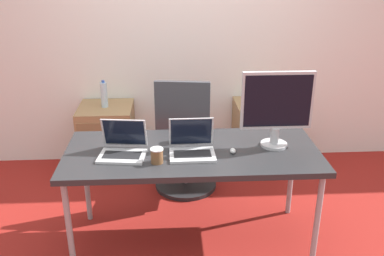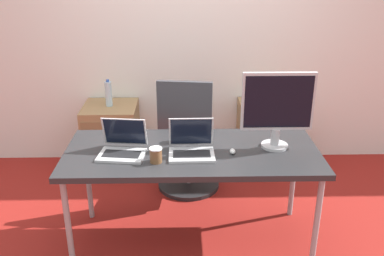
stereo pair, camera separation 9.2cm
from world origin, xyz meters
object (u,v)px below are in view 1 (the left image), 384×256
at_px(laptop_right, 192,147).
at_px(monitor, 277,107).
at_px(cabinet_right, 260,136).
at_px(mouse, 233,151).
at_px(office_chair, 185,149).
at_px(water_bottle, 104,95).
at_px(laptop_left, 123,148).
at_px(coffee_cup_brown, 157,156).
at_px(cabinet_left, 108,139).
at_px(coffee_cup_white, 179,136).

bearing_deg(laptop_right, monitor, 9.07).
distance_m(cabinet_right, mouse, 1.37).
height_order(office_chair, water_bottle, office_chair).
relative_size(laptop_right, monitor, 0.57).
relative_size(laptop_left, mouse, 5.70).
xyz_separation_m(office_chair, mouse, (0.30, -0.79, 0.36)).
height_order(monitor, mouse, monitor).
height_order(office_chair, mouse, office_chair).
bearing_deg(laptop_left, coffee_cup_brown, -29.84).
bearing_deg(monitor, office_chair, 131.07).
bearing_deg(coffee_cup_brown, cabinet_right, 53.80).
bearing_deg(laptop_left, monitor, 4.54).
xyz_separation_m(cabinet_right, monitor, (-0.16, -1.12, 0.70)).
bearing_deg(cabinet_right, water_bottle, 179.92).
bearing_deg(laptop_right, cabinet_left, 121.73).
xyz_separation_m(cabinet_right, laptop_right, (-0.74, -1.21, 0.46)).
xyz_separation_m(cabinet_left, laptop_right, (0.75, -1.21, 0.46)).
relative_size(monitor, coffee_cup_brown, 5.37).
relative_size(monitor, mouse, 9.32).
bearing_deg(cabinet_left, coffee_cup_brown, -68.84).
bearing_deg(laptop_left, water_bottle, 103.34).
height_order(laptop_right, coffee_cup_brown, laptop_right).
relative_size(laptop_right, coffee_cup_brown, 3.07).
bearing_deg(coffee_cup_white, monitor, -8.97).
xyz_separation_m(cabinet_left, mouse, (1.03, -1.22, 0.43)).
height_order(monitor, coffee_cup_white, monitor).
bearing_deg(coffee_cup_white, coffee_cup_brown, -115.06).
distance_m(water_bottle, coffee_cup_brown, 1.43).
relative_size(office_chair, cabinet_left, 1.63).
bearing_deg(office_chair, mouse, -69.44).
relative_size(water_bottle, mouse, 4.44).
xyz_separation_m(cabinet_left, coffee_cup_white, (0.67, -1.01, 0.46)).
xyz_separation_m(cabinet_left, laptop_left, (0.29, -1.20, 0.46)).
distance_m(cabinet_left, laptop_right, 1.50).
height_order(water_bottle, coffee_cup_brown, water_bottle).
bearing_deg(cabinet_left, mouse, -49.86).
height_order(mouse, coffee_cup_brown, coffee_cup_brown).
height_order(cabinet_right, mouse, mouse).
relative_size(cabinet_left, coffee_cup_white, 7.08).
height_order(office_chair, laptop_left, office_chair).
height_order(laptop_right, coffee_cup_white, laptop_right).
distance_m(monitor, coffee_cup_white, 0.72).
xyz_separation_m(laptop_left, coffee_cup_white, (0.38, 0.19, -0.00)).
bearing_deg(monitor, laptop_right, -170.93).
relative_size(laptop_right, mouse, 5.33).
height_order(cabinet_left, cabinet_right, same).
height_order(cabinet_left, mouse, mouse).
bearing_deg(cabinet_left, laptop_left, -76.64).
xyz_separation_m(water_bottle, mouse, (1.03, -1.22, -0.02)).
distance_m(coffee_cup_white, coffee_cup_brown, 0.35).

